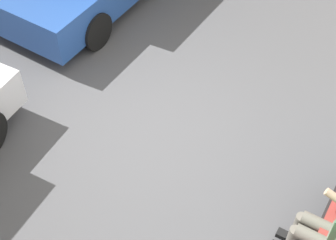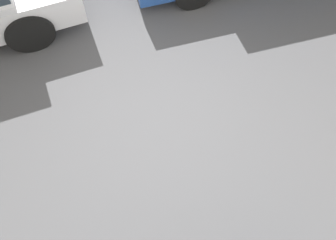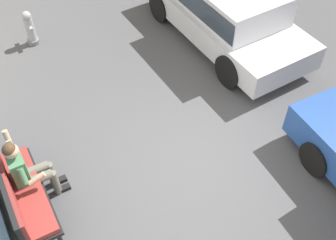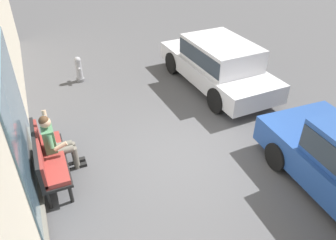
# 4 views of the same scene
# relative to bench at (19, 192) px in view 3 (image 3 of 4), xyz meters

# --- Properties ---
(ground_plane) EXTENTS (60.00, 60.00, 0.00)m
(ground_plane) POSITION_rel_bench_xyz_m (-0.38, -2.90, -0.60)
(ground_plane) COLOR #4C4C4F
(bench) EXTENTS (1.72, 0.55, 1.03)m
(bench) POSITION_rel_bench_xyz_m (0.00, 0.00, 0.00)
(bench) COLOR black
(bench) RESTS_ON ground_plane
(person_on_phone) EXTENTS (0.73, 0.74, 1.36)m
(person_on_phone) POSITION_rel_bench_xyz_m (0.24, -0.22, 0.13)
(person_on_phone) COLOR #6B665B
(person_on_phone) RESTS_ON ground_plane
(parked_car_mid) EXTENTS (4.37, 1.98, 1.44)m
(parked_car_mid) POSITION_rel_bench_xyz_m (2.25, -5.15, 0.19)
(parked_car_mid) COLOR silver
(parked_car_mid) RESTS_ON ground_plane
(fire_hydrant) EXTENTS (0.38, 0.26, 0.81)m
(fire_hydrant) POSITION_rel_bench_xyz_m (4.20, -1.35, -0.21)
(fire_hydrant) COLOR slate
(fire_hydrant) RESTS_ON ground_plane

